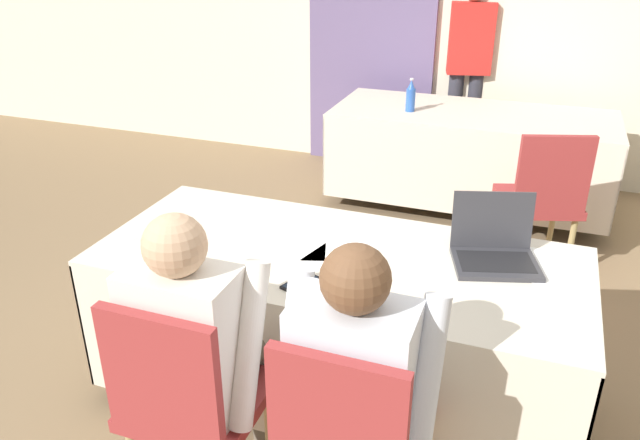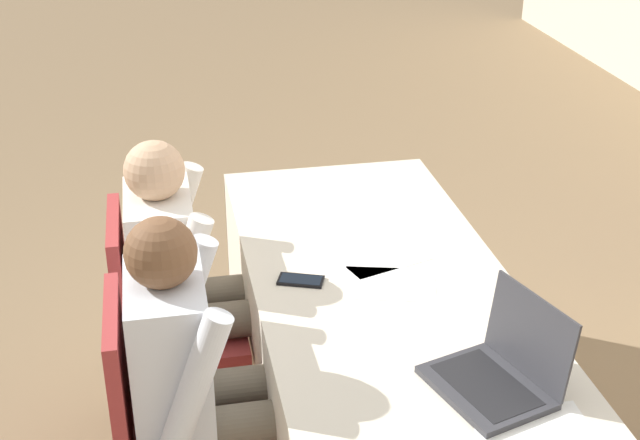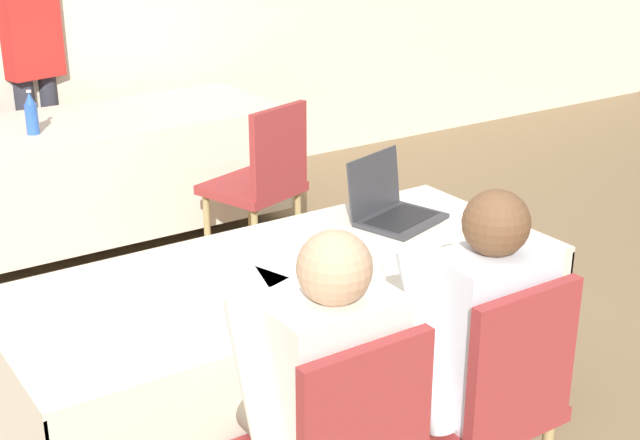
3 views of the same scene
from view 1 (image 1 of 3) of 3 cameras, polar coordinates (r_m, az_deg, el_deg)
ground_plane at (r=2.95m, az=1.47°, el=-15.70°), size 24.00×24.00×0.00m
wall_back at (r=5.28m, az=13.16°, el=18.40°), size 12.00×0.06×2.70m
curtain_panel at (r=5.38m, az=4.79°, el=18.78°), size 1.08×0.04×2.65m
conference_table_near at (r=2.61m, az=1.61°, el=-6.41°), size 1.98×0.85×0.73m
conference_table_far at (r=4.68m, az=13.65°, el=7.57°), size 1.98×0.85×0.73m
laptop at (r=2.55m, az=15.67°, el=-2.68°), size 0.39×0.36×0.25m
cell_phone at (r=2.33m, az=-1.79°, el=-5.76°), size 0.12×0.17×0.01m
paper_beside_laptop at (r=2.54m, az=2.05°, el=-3.02°), size 0.28×0.34×0.00m
paper_centre_table at (r=2.60m, az=20.02°, el=-4.04°), size 0.21×0.30×0.00m
paper_left_edge at (r=2.61m, az=-1.75°, el=-2.17°), size 0.29×0.35×0.00m
water_bottle at (r=4.55m, az=8.29°, el=11.11°), size 0.07×0.07×0.24m
chair_near_left at (r=2.22m, az=-12.05°, el=-15.62°), size 0.44×0.44×0.91m
chair_far_spare at (r=3.88m, az=19.68°, el=2.11°), size 0.55×0.55×0.91m
person_checkered_shirt at (r=2.19m, az=-11.01°, el=-10.84°), size 0.50×0.52×1.17m
person_white_shirt at (r=2.00m, az=3.64°, el=-14.36°), size 0.50×0.52×1.17m
person_red_shirt at (r=5.31m, az=13.39°, el=13.62°), size 0.38×0.27×1.59m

